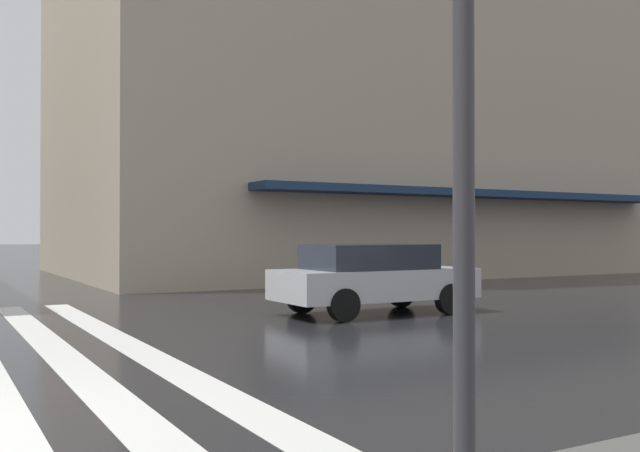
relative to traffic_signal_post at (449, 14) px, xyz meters
name	(u,v)px	position (x,y,z in m)	size (l,w,h in m)	color
haussmann_block_corner	(360,7)	(23.25, -14.31, 8.90)	(16.10, 24.74, 24.03)	tan
traffic_signal_post	(449,14)	(0.00, 0.00, 0.00)	(0.44, 0.30, 3.76)	#333338
car_silver	(373,276)	(8.81, -5.36, -2.10)	(1.85, 4.10, 1.41)	#B7B7BC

